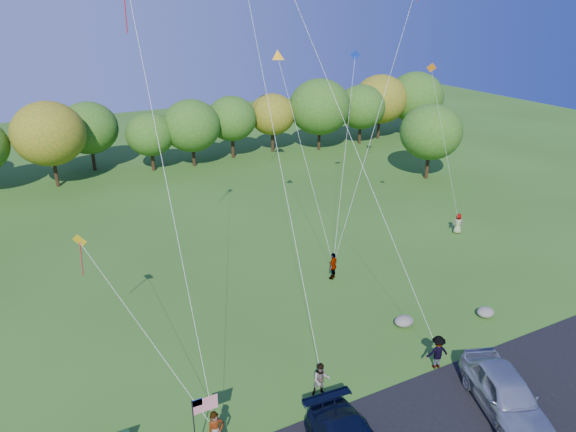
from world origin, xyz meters
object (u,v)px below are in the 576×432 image
object	(u,v)px
minivan_silver	(506,394)
flyer_d	(333,266)
flyer_a	(216,432)
flyer_e	(458,224)
flyer_c	(437,352)
flyer_b	(321,380)

from	to	relation	value
minivan_silver	flyer_d	world-z (taller)	minivan_silver
minivan_silver	flyer_d	size ratio (longest dim) A/B	2.98
flyer_a	flyer_d	distance (m)	14.87
minivan_silver	flyer_e	world-z (taller)	minivan_silver
minivan_silver	flyer_d	distance (m)	13.30
flyer_c	flyer_b	bearing A→B (deg)	5.56
flyer_d	flyer_c	bearing A→B (deg)	51.74
flyer_c	flyer_e	distance (m)	16.72
flyer_b	flyer_e	distance (m)	21.01
flyer_c	flyer_a	bearing A→B (deg)	14.04
flyer_c	flyer_d	xyz separation A→B (m)	(0.05, 9.70, 0.03)
minivan_silver	flyer_c	xyz separation A→B (m)	(-0.56, 3.59, -0.10)
minivan_silver	flyer_a	distance (m)	12.31
flyer_a	flyer_d	xyz separation A→B (m)	(11.27, 9.70, -0.05)
minivan_silver	flyer_c	size ratio (longest dim) A/B	3.08
flyer_c	flyer_e	world-z (taller)	flyer_c
flyer_a	flyer_b	size ratio (longest dim) A/B	1.15
minivan_silver	flyer_a	xyz separation A→B (m)	(-11.77, 3.59, -0.02)
flyer_a	flyer_c	distance (m)	11.22
flyer_a	flyer_e	world-z (taller)	flyer_a
flyer_d	flyer_e	size ratio (longest dim) A/B	1.14
flyer_c	flyer_d	world-z (taller)	flyer_d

